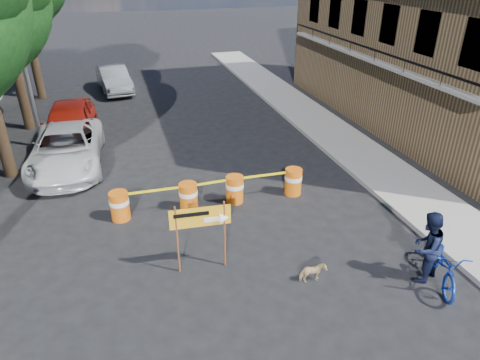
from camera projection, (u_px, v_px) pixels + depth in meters
ground at (247, 257)px, 11.26m from camera, size 120.00×120.00×0.00m
sidewalk_east at (346, 144)px, 17.87m from camera, size 2.40×40.00×0.15m
streetlamp at (20, 38)px, 15.83m from camera, size 1.25×0.18×8.00m
barrel_far_left at (120, 205)px, 12.71m from camera, size 0.58×0.58×0.90m
barrel_mid_left at (188, 196)px, 13.20m from camera, size 0.58×0.58×0.90m
barrel_mid_right at (235, 189)px, 13.62m from camera, size 0.58×0.58×0.90m
barrel_far_right at (293, 181)px, 14.09m from camera, size 0.58×0.58×0.90m
detour_sign at (209, 221)px, 10.26m from camera, size 1.48×0.29×1.90m
pedestrian at (427, 247)px, 10.12m from camera, size 1.11×1.00×1.85m
bicycle at (448, 245)px, 9.97m from camera, size 1.13×1.31×2.11m
dog at (313, 273)px, 10.30m from camera, size 0.63×0.30×0.53m
suv_white at (67, 149)px, 15.80m from camera, size 2.65×5.41×1.48m
sedan_red at (70, 124)px, 17.85m from camera, size 2.21×5.08×1.71m
sedan_silver at (114, 79)px, 24.89m from camera, size 2.09×4.49×1.42m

